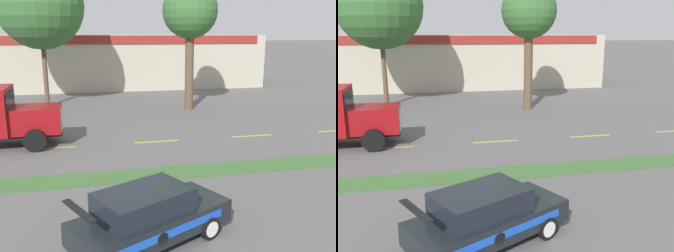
# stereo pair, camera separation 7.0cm
# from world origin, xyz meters

# --- Properties ---
(grass_verge) EXTENTS (120.00, 1.41, 0.06)m
(grass_verge) POSITION_xyz_m (0.00, 10.52, 0.03)
(grass_verge) COLOR #3D6633
(grass_verge) RESTS_ON ground_plane
(centre_line_3) EXTENTS (2.40, 0.14, 0.01)m
(centre_line_3) POSITION_xyz_m (-4.79, 15.22, 0.00)
(centre_line_3) COLOR yellow
(centre_line_3) RESTS_ON ground_plane
(centre_line_4) EXTENTS (2.40, 0.14, 0.01)m
(centre_line_4) POSITION_xyz_m (0.61, 15.22, 0.00)
(centre_line_4) COLOR yellow
(centre_line_4) RESTS_ON ground_plane
(centre_line_5) EXTENTS (2.40, 0.14, 0.01)m
(centre_line_5) POSITION_xyz_m (6.01, 15.22, 0.00)
(centre_line_5) COLOR yellow
(centre_line_5) RESTS_ON ground_plane
(centre_line_6) EXTENTS (2.40, 0.14, 0.01)m
(centre_line_6) POSITION_xyz_m (11.41, 15.22, 0.00)
(centre_line_6) COLOR yellow
(centre_line_6) RESTS_ON ground_plane
(rally_car) EXTENTS (4.73, 3.56, 1.64)m
(rally_car) POSITION_xyz_m (-1.39, 5.48, 0.83)
(rally_car) COLOR black
(rally_car) RESTS_ON ground_plane
(store_building_backdrop) EXTENTS (38.69, 12.10, 5.46)m
(store_building_backdrop) POSITION_xyz_m (-3.87, 39.19, 2.73)
(store_building_backdrop) COLOR #BCB29E
(store_building_backdrop) RESTS_ON ground_plane
(tree_behind_left) EXTENTS (4.01, 4.01, 10.21)m
(tree_behind_left) POSITION_xyz_m (4.62, 23.45, 7.49)
(tree_behind_left) COLOR brown
(tree_behind_left) RESTS_ON ground_plane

